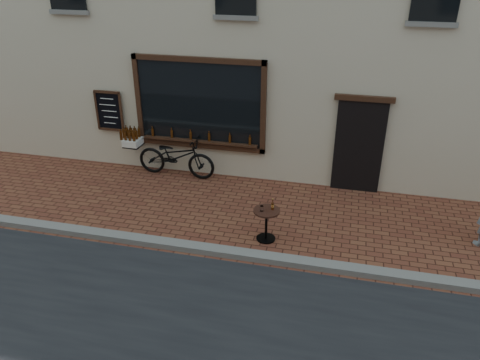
# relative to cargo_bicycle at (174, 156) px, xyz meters

# --- Properties ---
(ground) EXTENTS (90.00, 90.00, 0.00)m
(ground) POSITION_rel_cargo_bicycle_xyz_m (2.53, -3.20, -0.54)
(ground) COLOR brown
(ground) RESTS_ON ground
(kerb) EXTENTS (90.00, 0.25, 0.12)m
(kerb) POSITION_rel_cargo_bicycle_xyz_m (2.53, -3.00, -0.48)
(kerb) COLOR slate
(kerb) RESTS_ON ground
(cargo_bicycle) EXTENTS (2.41, 0.78, 1.13)m
(cargo_bicycle) POSITION_rel_cargo_bicycle_xyz_m (0.00, 0.00, 0.00)
(cargo_bicycle) COLOR black
(cargo_bicycle) RESTS_ON ground
(bistro_table) EXTENTS (0.52, 0.52, 0.90)m
(bistro_table) POSITION_rel_cargo_bicycle_xyz_m (2.77, -2.31, -0.06)
(bistro_table) COLOR black
(bistro_table) RESTS_ON ground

